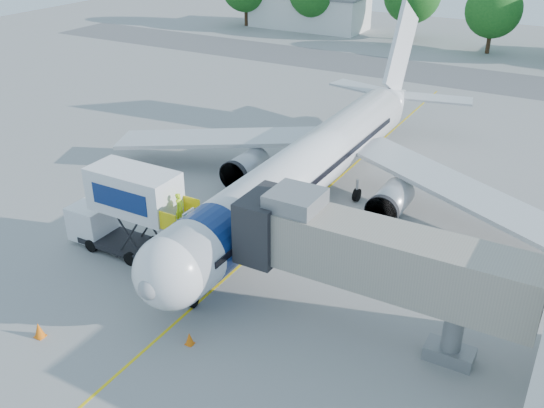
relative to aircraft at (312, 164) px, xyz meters
The scene contains 10 objects.
ground 5.07m from the aircraft, 90.00° to the right, with size 160.00×160.00×0.00m, color gray.
guidance_line 5.06m from the aircraft, 90.00° to the right, with size 0.15×70.00×0.01m, color yellow.
taxiway_strip 37.99m from the aircraft, 90.00° to the left, with size 120.00×10.00×0.01m, color #59595B.
aircraft is the anchor object (origin of this frame).
jet_bridge 13.77m from the aircraft, 54.30° to the right, with size 13.90×3.20×6.60m.
catering_hiloader 12.77m from the aircraft, 119.40° to the right, with size 8.50×2.44×5.50m.
safety_cone_a 16.37m from the aircraft, 84.39° to the right, with size 0.42×0.42×0.66m.
safety_cone_b 20.00m from the aircraft, 104.60° to the right, with size 0.51×0.51×0.80m.
outbuilding_left 62.50m from the aircraft, 116.61° to the left, with size 18.40×8.40×5.30m.
tree_d 51.96m from the aircraft, 89.09° to the left, with size 7.31×7.31×9.32m.
Camera 1 is at (16.06, -29.60, 18.88)m, focal length 40.00 mm.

